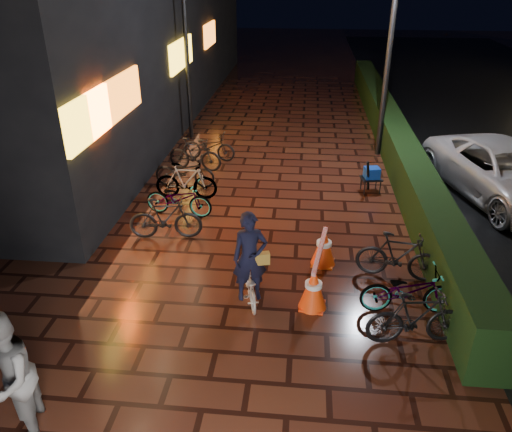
# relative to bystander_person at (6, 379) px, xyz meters

# --- Properties ---
(ground) EXTENTS (80.00, 80.00, 0.00)m
(ground) POSITION_rel_bystander_person_xyz_m (2.71, 3.33, -0.89)
(ground) COLOR #381911
(ground) RESTS_ON ground
(hedge) EXTENTS (0.70, 20.00, 1.00)m
(hedge) POSITION_rel_bystander_person_xyz_m (6.01, 11.33, -0.39)
(hedge) COLOR black
(hedge) RESTS_ON ground
(bystander_person) EXTENTS (0.89, 1.02, 1.78)m
(bystander_person) POSITION_rel_bystander_person_xyz_m (0.00, 0.00, 0.00)
(bystander_person) COLOR slate
(bystander_person) RESTS_ON ground
(van) EXTENTS (3.52, 5.31, 1.36)m
(van) POSITION_rel_bystander_person_xyz_m (8.24, 7.75, -0.20)
(van) COLOR silver
(van) RESTS_ON ground
(lamp_post_hedge) EXTENTS (0.54, 0.30, 5.85)m
(lamp_post_hedge) POSITION_rel_bystander_person_xyz_m (5.57, 10.76, 2.33)
(lamp_post_hedge) COLOR black
(lamp_post_hedge) RESTS_ON ground
(lamp_post_sf) EXTENTS (0.50, 0.17, 5.17)m
(lamp_post_sf) POSITION_rel_bystander_person_xyz_m (-0.44, 11.82, 1.96)
(lamp_post_sf) COLOR black
(lamp_post_sf) RESTS_ON ground
(cyclist) EXTENTS (0.70, 1.25, 1.70)m
(cyclist) POSITION_rel_bystander_person_xyz_m (2.52, 2.98, -0.26)
(cyclist) COLOR silver
(cyclist) RESTS_ON ground
(traffic_barrier) EXTENTS (0.68, 1.87, 0.76)m
(traffic_barrier) POSITION_rel_bystander_person_xyz_m (3.69, 3.62, -0.51)
(traffic_barrier) COLOR #FF400D
(traffic_barrier) RESTS_ON ground
(cart_assembly) EXTENTS (0.57, 0.60, 0.94)m
(cart_assembly) POSITION_rel_bystander_person_xyz_m (5.04, 7.86, -0.41)
(cart_assembly) COLOR black
(cart_assembly) RESTS_ON ground
(parked_bikes_storefront) EXTENTS (1.88, 5.42, 0.92)m
(parked_bikes_storefront) POSITION_rel_bystander_person_xyz_m (0.45, 7.46, -0.45)
(parked_bikes_storefront) COLOR black
(parked_bikes_storefront) RESTS_ON ground
(parked_bikes_hedge) EXTENTS (1.61, 2.45, 0.92)m
(parked_bikes_hedge) POSITION_rel_bystander_person_xyz_m (5.13, 3.03, -0.45)
(parked_bikes_hedge) COLOR black
(parked_bikes_hedge) RESTS_ON ground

